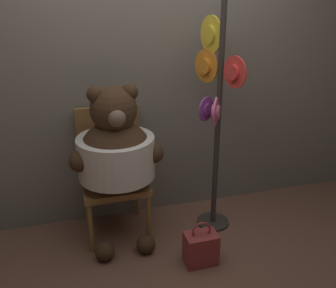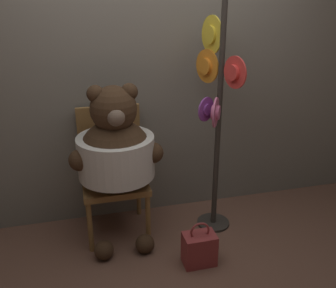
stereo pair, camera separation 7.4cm
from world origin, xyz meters
name	(u,v)px [view 1 (the left image)]	position (x,y,z in m)	size (l,w,h in m)	color
ground_plane	(172,253)	(0.00, 0.00, 0.00)	(14.00, 14.00, 0.00)	brown
wall_back	(148,87)	(0.00, 0.74, 1.15)	(8.00, 0.10, 2.30)	slate
chair	(112,168)	(-0.37, 0.50, 0.55)	(0.51, 0.49, 1.04)	olive
teddy_bear	(116,152)	(-0.35, 0.32, 0.76)	(0.71, 0.63, 1.28)	#3D2819
hat_display_rack	(215,108)	(0.43, 0.31, 1.05)	(0.36, 0.55, 1.84)	#332D28
handbag_on_ground	(201,248)	(0.17, -0.16, 0.13)	(0.24, 0.16, 0.35)	maroon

